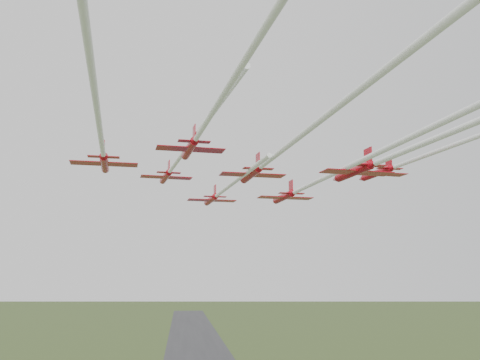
{
  "coord_description": "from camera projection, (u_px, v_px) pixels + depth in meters",
  "views": [
    {
      "loc": [
        -10.6,
        -86.67,
        42.43
      ],
      "look_at": [
        -1.14,
        0.22,
        58.57
      ],
      "focal_mm": 40.0,
      "sensor_mm": 36.0,
      "label": 1
    }
  ],
  "objects": [
    {
      "name": "jet_row3_mid",
      "position": [
        283.0,
        150.0,
        65.13
      ],
      "size": [
        11.75,
        64.55,
        2.92
      ],
      "rotation": [
        0.0,
        0.0,
        0.11
      ],
      "color": "#AC0715"
    },
    {
      "name": "jet_row3_left",
      "position": [
        101.0,
        138.0,
        63.25
      ],
      "size": [
        10.86,
        59.76,
        2.83
      ],
      "rotation": [
        0.0,
        0.0,
        0.11
      ],
      "color": "#AC0715"
    },
    {
      "name": "jet_row2_right",
      "position": [
        314.0,
        183.0,
        81.3
      ],
      "size": [
        11.96,
        61.57,
        2.92
      ],
      "rotation": [
        0.0,
        0.0,
        0.12
      ],
      "color": "#AC0715"
    },
    {
      "name": "jet_row4_left",
      "position": [
        206.0,
        123.0,
        57.59
      ],
      "size": [
        10.54,
        51.54,
        2.62
      ],
      "rotation": [
        0.0,
        0.0,
        0.13
      ],
      "color": "#AC0715"
    },
    {
      "name": "jet_row3_right",
      "position": [
        428.0,
        155.0,
        73.73
      ],
      "size": [
        12.84,
        56.76,
        2.69
      ],
      "rotation": [
        0.0,
        0.0,
        0.16
      ],
      "color": "#AC0715"
    },
    {
      "name": "jet_row4_right",
      "position": [
        394.0,
        155.0,
        62.58
      ],
      "size": [
        11.91,
        49.6,
        2.93
      ],
      "rotation": [
        0.0,
        0.0,
        0.16
      ],
      "color": "#AC0715"
    },
    {
      "name": "jet_row2_left",
      "position": [
        178.0,
        160.0,
        80.47
      ],
      "size": [
        12.93,
        57.39,
        2.67
      ],
      "rotation": [
        0.0,
        0.0,
        0.16
      ],
      "color": "#AC0715"
    },
    {
      "name": "jet_lead",
      "position": [
        220.0,
        193.0,
        97.46
      ],
      "size": [
        10.34,
        46.75,
        2.86
      ],
      "rotation": [
        0.0,
        0.0,
        0.13
      ],
      "color": "#AC0715"
    }
  ]
}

